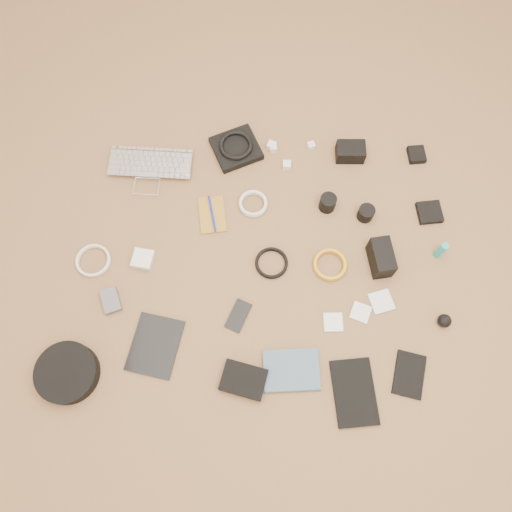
{
  "coord_description": "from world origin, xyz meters",
  "views": [
    {
      "loc": [
        -0.0,
        -0.63,
        1.77
      ],
      "look_at": [
        -0.01,
        0.03,
        0.02
      ],
      "focal_mm": 35.0,
      "sensor_mm": 36.0,
      "label": 1
    }
  ],
  "objects_px": {
    "laptop": "(149,174)",
    "headphone_case": "(67,373)",
    "tablet": "(155,345)",
    "phone": "(238,316)",
    "dslr_camera": "(350,152)",
    "paperback": "(293,392)"
  },
  "relations": [
    {
      "from": "laptop",
      "to": "dslr_camera",
      "type": "height_order",
      "value": "dslr_camera"
    },
    {
      "from": "dslr_camera",
      "to": "paperback",
      "type": "relative_size",
      "value": 0.59
    },
    {
      "from": "tablet",
      "to": "paperback",
      "type": "distance_m",
      "value": 0.51
    },
    {
      "from": "laptop",
      "to": "headphone_case",
      "type": "distance_m",
      "value": 0.82
    },
    {
      "from": "dslr_camera",
      "to": "headphone_case",
      "type": "bearing_deg",
      "value": -139.3
    },
    {
      "from": "laptop",
      "to": "headphone_case",
      "type": "bearing_deg",
      "value": -102.17
    },
    {
      "from": "laptop",
      "to": "tablet",
      "type": "bearing_deg",
      "value": -80.63
    },
    {
      "from": "tablet",
      "to": "phone",
      "type": "xyz_separation_m",
      "value": [
        0.29,
        0.11,
        -0.0
      ]
    },
    {
      "from": "laptop",
      "to": "paperback",
      "type": "xyz_separation_m",
      "value": [
        0.57,
        -0.84,
        -0.0
      ]
    },
    {
      "from": "laptop",
      "to": "paperback",
      "type": "distance_m",
      "value": 1.01
    },
    {
      "from": "laptop",
      "to": "tablet",
      "type": "xyz_separation_m",
      "value": [
        0.08,
        -0.69,
        -0.01
      ]
    },
    {
      "from": "tablet",
      "to": "laptop",
      "type": "bearing_deg",
      "value": 108.65
    },
    {
      "from": "headphone_case",
      "to": "paperback",
      "type": "height_order",
      "value": "headphone_case"
    },
    {
      "from": "tablet",
      "to": "paperback",
      "type": "bearing_deg",
      "value": -5.56
    },
    {
      "from": "phone",
      "to": "dslr_camera",
      "type": "bearing_deg",
      "value": 80.67
    },
    {
      "from": "phone",
      "to": "tablet",
      "type": "bearing_deg",
      "value": -135.53
    },
    {
      "from": "laptop",
      "to": "dslr_camera",
      "type": "bearing_deg",
      "value": 9.94
    },
    {
      "from": "phone",
      "to": "headphone_case",
      "type": "relative_size",
      "value": 0.55
    },
    {
      "from": "dslr_camera",
      "to": "headphone_case",
      "type": "relative_size",
      "value": 0.53
    },
    {
      "from": "dslr_camera",
      "to": "phone",
      "type": "distance_m",
      "value": 0.81
    },
    {
      "from": "laptop",
      "to": "dslr_camera",
      "type": "distance_m",
      "value": 0.82
    },
    {
      "from": "tablet",
      "to": "paperback",
      "type": "relative_size",
      "value": 1.1
    }
  ]
}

